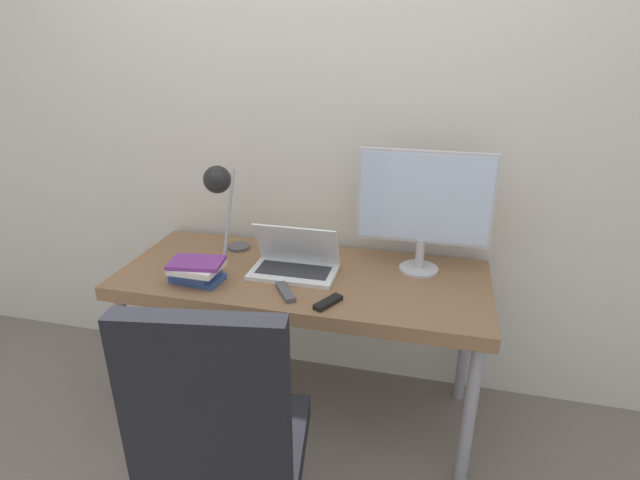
{
  "coord_description": "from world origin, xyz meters",
  "views": [
    {
      "loc": [
        0.54,
        -1.54,
        1.71
      ],
      "look_at": [
        0.09,
        0.3,
        0.92
      ],
      "focal_mm": 28.0,
      "sensor_mm": 36.0,
      "label": 1
    }
  ],
  "objects": [
    {
      "name": "ground_plane",
      "position": [
        0.0,
        0.0,
        0.0
      ],
      "size": [
        12.0,
        12.0,
        0.0
      ],
      "primitive_type": "plane",
      "color": "#70665B"
    },
    {
      "name": "wall_back",
      "position": [
        0.0,
        0.72,
        1.3
      ],
      "size": [
        8.0,
        0.05,
        2.6
      ],
      "color": "beige",
      "rests_on": "ground_plane"
    },
    {
      "name": "desk",
      "position": [
        0.0,
        0.33,
        0.67
      ],
      "size": [
        1.59,
        0.66,
        0.74
      ],
      "color": "brown",
      "rests_on": "ground_plane"
    },
    {
      "name": "laptop",
      "position": [
        -0.04,
        0.33,
        0.78
      ],
      "size": [
        0.37,
        0.22,
        0.21
      ],
      "color": "silver",
      "rests_on": "desk"
    },
    {
      "name": "monitor",
      "position": [
        0.49,
        0.49,
        1.05
      ],
      "size": [
        0.56,
        0.17,
        0.53
      ],
      "color": "#B7B7BC",
      "rests_on": "desk"
    },
    {
      "name": "desk_lamp",
      "position": [
        -0.37,
        0.36,
        1.09
      ],
      "size": [
        0.12,
        0.29,
        0.45
      ],
      "color": "#4C4C51",
      "rests_on": "desk"
    },
    {
      "name": "office_chair",
      "position": [
        -0.03,
        -0.5,
        0.59
      ],
      "size": [
        0.64,
        0.64,
        1.07
      ],
      "color": "black",
      "rests_on": "ground_plane"
    },
    {
      "name": "book_stack",
      "position": [
        -0.41,
        0.15,
        0.79
      ],
      "size": [
        0.24,
        0.17,
        0.1
      ],
      "color": "#334C8C",
      "rests_on": "desk"
    },
    {
      "name": "tv_remote",
      "position": [
        0.17,
        0.09,
        0.75
      ],
      "size": [
        0.1,
        0.14,
        0.02
      ],
      "color": "black",
      "rests_on": "desk"
    },
    {
      "name": "media_remote",
      "position": [
        -0.02,
        0.13,
        0.75
      ],
      "size": [
        0.12,
        0.15,
        0.02
      ],
      "color": "#4C4C51",
      "rests_on": "desk"
    }
  ]
}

